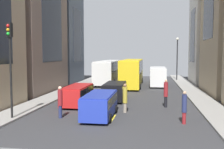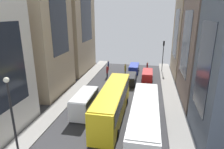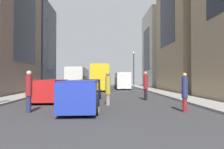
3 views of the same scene
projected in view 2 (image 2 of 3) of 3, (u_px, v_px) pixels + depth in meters
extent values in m
plane|color=#333335|center=(118.00, 101.00, 27.29)|extent=(40.70, 40.70, 0.00)
cube|color=gray|center=(172.00, 105.00, 25.93)|extent=(2.21, 44.00, 0.15)
cube|color=gray|center=(69.00, 96.00, 28.59)|extent=(2.21, 44.00, 0.15)
cube|color=yellow|center=(133.00, 64.00, 46.95)|extent=(0.16, 2.00, 0.01)
cube|color=yellow|center=(129.00, 72.00, 40.39)|extent=(0.16, 2.00, 0.01)
cube|color=yellow|center=(125.00, 84.00, 33.84)|extent=(0.16, 2.00, 0.01)
cube|color=yellow|center=(118.00, 101.00, 27.28)|extent=(0.16, 2.00, 0.01)
cube|color=yellow|center=(108.00, 128.00, 20.73)|extent=(0.16, 2.00, 0.01)
cube|color=tan|center=(195.00, 34.00, 36.38)|extent=(6.94, 10.68, 15.91)
cube|color=#1E232D|center=(195.00, 34.00, 36.38)|extent=(7.01, 5.88, 8.75)
cube|color=tan|center=(68.00, 0.00, 37.80)|extent=(7.13, 11.33, 28.12)
cube|color=#1E232D|center=(68.00, 0.00, 37.80)|extent=(7.20, 6.23, 15.47)
cube|color=tan|center=(34.00, 1.00, 26.83)|extent=(6.99, 9.19, 26.47)
cube|color=#1E232D|center=(34.00, 1.00, 26.83)|extent=(7.06, 5.05, 14.56)
cube|color=silver|center=(144.00, 119.00, 19.18)|extent=(2.55, 12.02, 3.00)
cube|color=black|center=(145.00, 111.00, 18.93)|extent=(2.60, 11.06, 1.20)
cube|color=beige|center=(145.00, 104.00, 18.72)|extent=(2.45, 11.54, 0.08)
cylinder|color=black|center=(155.00, 113.00, 22.84)|extent=(0.46, 1.00, 1.00)
cylinder|color=black|center=(135.00, 111.00, 23.27)|extent=(0.46, 1.00, 1.00)
cube|color=yellow|center=(113.00, 102.00, 22.46)|extent=(2.45, 12.03, 3.30)
cube|color=black|center=(113.00, 96.00, 22.20)|extent=(2.50, 11.07, 1.48)
cube|color=gold|center=(113.00, 89.00, 21.95)|extent=(2.35, 11.55, 0.08)
cylinder|color=black|center=(117.00, 133.00, 19.20)|extent=(0.44, 0.76, 0.76)
cylinder|color=black|center=(95.00, 131.00, 19.61)|extent=(0.44, 0.76, 0.76)
cylinder|color=black|center=(126.00, 101.00, 26.19)|extent=(0.44, 0.76, 0.76)
cylinder|color=black|center=(110.00, 100.00, 26.60)|extent=(0.44, 0.76, 0.76)
cube|color=white|center=(85.00, 103.00, 23.52)|extent=(2.05, 5.34, 2.30)
cube|color=black|center=(84.00, 97.00, 23.29)|extent=(2.09, 4.91, 0.69)
cube|color=silver|center=(84.00, 94.00, 23.16)|extent=(1.97, 5.12, 0.08)
cylinder|color=black|center=(88.00, 118.00, 22.09)|extent=(0.37, 0.72, 0.72)
cylinder|color=black|center=(73.00, 116.00, 22.44)|extent=(0.37, 0.72, 0.72)
cylinder|color=black|center=(96.00, 105.00, 25.19)|extent=(0.37, 0.72, 0.72)
cylinder|color=black|center=(82.00, 104.00, 25.53)|extent=(0.37, 0.72, 0.72)
cube|color=#2338AD|center=(134.00, 68.00, 39.87)|extent=(1.81, 4.56, 1.41)
cube|color=black|center=(134.00, 67.00, 39.76)|extent=(1.84, 4.19, 0.59)
cube|color=navy|center=(134.00, 65.00, 39.65)|extent=(1.73, 4.37, 0.08)
cylinder|color=black|center=(137.00, 73.00, 38.57)|extent=(0.33, 0.62, 0.62)
cylinder|color=black|center=(129.00, 73.00, 38.87)|extent=(0.33, 0.62, 0.62)
cylinder|color=black|center=(138.00, 69.00, 41.21)|extent=(0.33, 0.62, 0.62)
cylinder|color=black|center=(130.00, 69.00, 41.51)|extent=(0.33, 0.62, 0.62)
cube|color=red|center=(147.00, 75.00, 35.54)|extent=(1.78, 4.73, 1.39)
cube|color=black|center=(147.00, 73.00, 35.43)|extent=(1.81, 4.35, 0.58)
cube|color=#A91A1A|center=(148.00, 71.00, 35.32)|extent=(1.71, 4.54, 0.08)
cylinder|color=black|center=(152.00, 81.00, 34.18)|extent=(0.32, 0.62, 0.62)
cylinder|color=black|center=(142.00, 80.00, 34.48)|extent=(0.32, 0.62, 0.62)
cylinder|color=black|center=(152.00, 76.00, 36.93)|extent=(0.32, 0.62, 0.62)
cylinder|color=black|center=(143.00, 75.00, 37.23)|extent=(0.32, 0.62, 0.62)
cube|color=black|center=(130.00, 79.00, 33.51)|extent=(1.82, 4.39, 1.39)
cube|color=black|center=(130.00, 77.00, 33.40)|extent=(1.85, 4.04, 0.58)
cube|color=black|center=(130.00, 75.00, 33.29)|extent=(1.74, 4.21, 0.08)
cylinder|color=black|center=(134.00, 85.00, 32.25)|extent=(0.33, 0.62, 0.62)
cylinder|color=black|center=(124.00, 84.00, 32.55)|extent=(0.33, 0.62, 0.62)
cylinder|color=black|center=(135.00, 80.00, 34.80)|extent=(0.33, 0.62, 0.62)
cylinder|color=black|center=(126.00, 79.00, 35.10)|extent=(0.33, 0.62, 0.62)
cylinder|color=navy|center=(147.00, 70.00, 40.09)|extent=(0.24, 0.24, 0.87)
cylinder|color=maroon|center=(147.00, 66.00, 39.80)|extent=(0.32, 0.32, 1.07)
sphere|color=beige|center=(147.00, 63.00, 39.61)|extent=(0.25, 0.25, 0.25)
cylinder|color=black|center=(107.00, 75.00, 36.98)|extent=(0.26, 0.26, 0.88)
cylinder|color=maroon|center=(107.00, 70.00, 36.67)|extent=(0.34, 0.34, 1.18)
sphere|color=tan|center=(107.00, 66.00, 36.46)|extent=(0.23, 0.23, 0.23)
cylinder|color=gray|center=(125.00, 73.00, 38.68)|extent=(0.26, 0.26, 0.72)
cylinder|color=gold|center=(125.00, 68.00, 38.40)|extent=(0.34, 0.34, 1.19)
sphere|color=#8C6647|center=(125.00, 65.00, 38.18)|extent=(0.26, 0.26, 0.26)
cylinder|color=maroon|center=(108.00, 68.00, 41.88)|extent=(0.23, 0.23, 0.74)
cylinder|color=navy|center=(108.00, 64.00, 41.60)|extent=(0.31, 0.31, 1.12)
sphere|color=tan|center=(108.00, 61.00, 41.40)|extent=(0.21, 0.21, 0.21)
cylinder|color=black|center=(163.00, 59.00, 39.74)|extent=(0.14, 0.14, 5.31)
cube|color=black|center=(164.00, 43.00, 38.81)|extent=(0.32, 0.32, 0.90)
sphere|color=red|center=(164.00, 42.00, 38.90)|extent=(0.20, 0.20, 0.20)
sphere|color=orange|center=(164.00, 43.00, 38.97)|extent=(0.20, 0.20, 0.20)
sphere|color=green|center=(164.00, 44.00, 39.05)|extent=(0.20, 0.20, 0.20)
cylinder|color=black|center=(13.00, 120.00, 15.89)|extent=(0.18, 0.18, 6.46)
sphere|color=silver|center=(6.00, 80.00, 14.87)|extent=(0.44, 0.44, 0.44)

